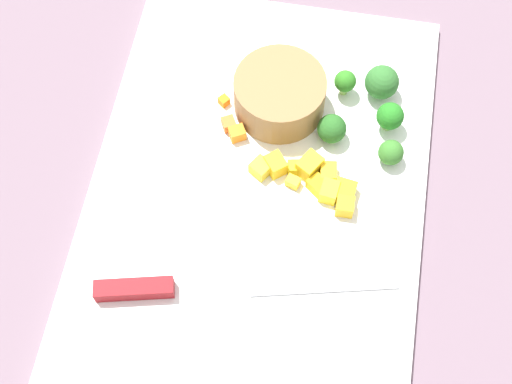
% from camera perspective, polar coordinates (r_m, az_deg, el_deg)
% --- Properties ---
extents(ground_plane, '(4.00, 4.00, 0.00)m').
position_cam_1_polar(ground_plane, '(0.77, 0.00, -0.72)').
color(ground_plane, slate).
extents(cutting_board, '(0.52, 0.35, 0.01)m').
position_cam_1_polar(cutting_board, '(0.76, 0.00, -0.53)').
color(cutting_board, white).
rests_on(cutting_board, ground_plane).
extents(prep_bowl, '(0.10, 0.10, 0.05)m').
position_cam_1_polar(prep_bowl, '(0.79, 1.86, 7.66)').
color(prep_bowl, olive).
rests_on(prep_bowl, cutting_board).
extents(chef_knife, '(0.09, 0.29, 0.02)m').
position_cam_1_polar(chef_knife, '(0.72, -5.16, -7.41)').
color(chef_knife, silver).
rests_on(chef_knife, cutting_board).
extents(carrot_dice_0, '(0.02, 0.02, 0.01)m').
position_cam_1_polar(carrot_dice_0, '(0.78, -1.49, 4.61)').
color(carrot_dice_0, orange).
rests_on(carrot_dice_0, cutting_board).
extents(carrot_dice_1, '(0.02, 0.02, 0.01)m').
position_cam_1_polar(carrot_dice_1, '(0.79, -2.15, 5.36)').
color(carrot_dice_1, orange).
rests_on(carrot_dice_1, cutting_board).
extents(carrot_dice_2, '(0.01, 0.01, 0.01)m').
position_cam_1_polar(carrot_dice_2, '(0.81, -2.53, 7.15)').
color(carrot_dice_2, orange).
rests_on(carrot_dice_2, cutting_board).
extents(pepper_dice_0, '(0.02, 0.02, 0.02)m').
position_cam_1_polar(pepper_dice_0, '(0.75, 5.76, 0.04)').
color(pepper_dice_0, yellow).
rests_on(pepper_dice_0, cutting_board).
extents(pepper_dice_1, '(0.03, 0.03, 0.02)m').
position_cam_1_polar(pepper_dice_1, '(0.76, 4.22, 2.06)').
color(pepper_dice_1, yellow).
rests_on(pepper_dice_1, cutting_board).
extents(pepper_dice_2, '(0.01, 0.02, 0.01)m').
position_cam_1_polar(pepper_dice_2, '(0.76, 2.92, 0.78)').
color(pepper_dice_2, yellow).
rests_on(pepper_dice_2, cutting_board).
extents(pepper_dice_3, '(0.02, 0.01, 0.01)m').
position_cam_1_polar(pepper_dice_3, '(0.77, 2.98, 1.94)').
color(pepper_dice_3, yellow).
rests_on(pepper_dice_3, cutting_board).
extents(pepper_dice_4, '(0.02, 0.02, 0.01)m').
position_cam_1_polar(pepper_dice_4, '(0.77, 5.68, 1.52)').
color(pepper_dice_4, yellow).
rests_on(pepper_dice_4, cutting_board).
extents(pepper_dice_5, '(0.03, 0.03, 0.01)m').
position_cam_1_polar(pepper_dice_5, '(0.76, 4.89, 0.49)').
color(pepper_dice_5, yellow).
rests_on(pepper_dice_5, cutting_board).
extents(pepper_dice_6, '(0.03, 0.03, 0.02)m').
position_cam_1_polar(pepper_dice_6, '(0.76, 0.21, 1.91)').
color(pepper_dice_6, yellow).
rests_on(pepper_dice_6, cutting_board).
extents(pepper_dice_7, '(0.03, 0.02, 0.02)m').
position_cam_1_polar(pepper_dice_7, '(0.76, 6.95, -0.00)').
color(pepper_dice_7, yellow).
rests_on(pepper_dice_7, cutting_board).
extents(pepper_dice_8, '(0.03, 0.03, 0.02)m').
position_cam_1_polar(pepper_dice_8, '(0.76, 1.54, 2.15)').
color(pepper_dice_8, yellow).
rests_on(pepper_dice_8, cutting_board).
extents(pepper_dice_9, '(0.02, 0.02, 0.02)m').
position_cam_1_polar(pepper_dice_9, '(0.75, 6.97, -1.24)').
color(pepper_dice_9, yellow).
rests_on(pepper_dice_9, cutting_board).
extents(broccoli_floret_0, '(0.03, 0.03, 0.03)m').
position_cam_1_polar(broccoli_floret_0, '(0.78, 10.53, 3.05)').
color(broccoli_floret_0, '#8DB45E').
rests_on(broccoli_floret_0, cutting_board).
extents(broccoli_floret_1, '(0.04, 0.04, 0.04)m').
position_cam_1_polar(broccoli_floret_1, '(0.82, 9.83, 8.46)').
color(broccoli_floret_1, '#8AC260').
rests_on(broccoli_floret_1, cutting_board).
extents(broccoli_floret_2, '(0.02, 0.02, 0.03)m').
position_cam_1_polar(broccoli_floret_2, '(0.81, 7.00, 8.58)').
color(broccoli_floret_2, '#91BC5D').
rests_on(broccoli_floret_2, cutting_board).
extents(broccoli_floret_3, '(0.03, 0.03, 0.04)m').
position_cam_1_polar(broccoli_floret_3, '(0.79, 10.47, 5.84)').
color(broccoli_floret_3, '#8AB365').
rests_on(broccoli_floret_3, cutting_board).
extents(broccoli_floret_4, '(0.03, 0.03, 0.03)m').
position_cam_1_polar(broccoli_floret_4, '(0.78, 5.95, 4.95)').
color(broccoli_floret_4, '#91AF6A').
rests_on(broccoli_floret_4, cutting_board).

